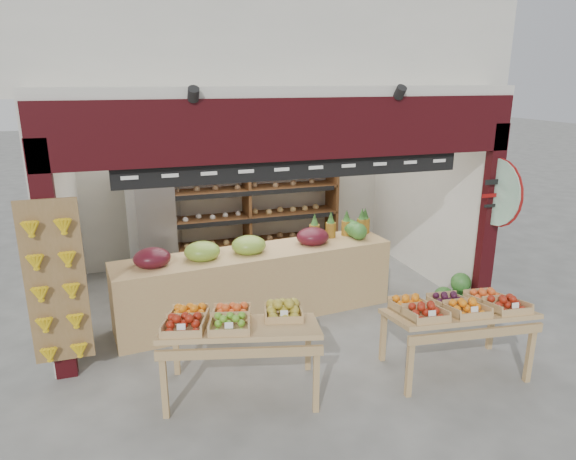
# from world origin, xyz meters

# --- Properties ---
(ground) EXTENTS (60.00, 60.00, 0.00)m
(ground) POSITION_xyz_m (0.00, 0.00, 0.00)
(ground) COLOR slate
(ground) RESTS_ON ground
(shop_structure) EXTENTS (6.36, 5.12, 5.40)m
(shop_structure) POSITION_xyz_m (0.00, 1.61, 3.92)
(shop_structure) COLOR beige
(shop_structure) RESTS_ON ground
(banana_board) EXTENTS (0.60, 0.15, 1.80)m
(banana_board) POSITION_xyz_m (-2.73, -1.17, 1.12)
(banana_board) COLOR olive
(banana_board) RESTS_ON ground
(gift_sign) EXTENTS (0.04, 0.93, 0.92)m
(gift_sign) POSITION_xyz_m (2.75, -1.15, 1.75)
(gift_sign) COLOR #B3E2C8
(gift_sign) RESTS_ON ground
(back_shelving) EXTENTS (3.29, 0.54, 2.01)m
(back_shelving) POSITION_xyz_m (0.06, 1.93, 1.26)
(back_shelving) COLOR brown
(back_shelving) RESTS_ON ground
(refrigerator) EXTENTS (0.90, 0.90, 1.89)m
(refrigerator) POSITION_xyz_m (-1.52, 1.83, 0.95)
(refrigerator) COLOR #ADAFB4
(refrigerator) RESTS_ON ground
(cardboard_stack) EXTENTS (1.02, 0.76, 0.66)m
(cardboard_stack) POSITION_xyz_m (-1.46, 0.89, 0.24)
(cardboard_stack) COLOR silver
(cardboard_stack) RESTS_ON ground
(mid_counter) EXTENTS (3.88, 1.13, 1.18)m
(mid_counter) POSITION_xyz_m (-0.35, -0.25, 0.52)
(mid_counter) COLOR tan
(mid_counter) RESTS_ON ground
(display_table_left) EXTENTS (1.77, 1.26, 1.02)m
(display_table_left) POSITION_xyz_m (-1.05, -1.91, 0.79)
(display_table_left) COLOR tan
(display_table_left) RESTS_ON ground
(display_table_right) EXTENTS (1.60, 1.01, 0.98)m
(display_table_right) POSITION_xyz_m (1.42, -2.30, 0.76)
(display_table_right) COLOR tan
(display_table_right) RESTS_ON ground
(watermelon_pile) EXTENTS (0.69, 0.69, 0.54)m
(watermelon_pile) POSITION_xyz_m (2.46, -0.95, 0.18)
(watermelon_pile) COLOR #1C501A
(watermelon_pile) RESTS_ON ground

